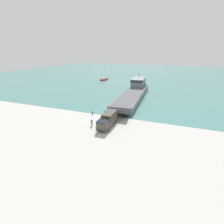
{
  "coord_description": "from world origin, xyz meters",
  "views": [
    {
      "loc": [
        17.65,
        -37.02,
        17.02
      ],
      "look_at": [
        2.22,
        2.44,
        2.01
      ],
      "focal_mm": 28.0,
      "sensor_mm": 36.0,
      "label": 1
    }
  ],
  "objects_px": {
    "mooring_bollard": "(92,113)",
    "landing_craft": "(134,91)",
    "military_truck": "(108,120)",
    "moored_boat_a": "(104,79)",
    "soldier_on_ramp": "(92,122)"
  },
  "relations": [
    {
      "from": "military_truck",
      "to": "moored_boat_a",
      "type": "distance_m",
      "value": 67.63
    },
    {
      "from": "military_truck",
      "to": "moored_boat_a",
      "type": "relative_size",
      "value": 1.25
    },
    {
      "from": "soldier_on_ramp",
      "to": "moored_boat_a",
      "type": "distance_m",
      "value": 67.37
    },
    {
      "from": "mooring_bollard",
      "to": "landing_craft",
      "type": "bearing_deg",
      "value": 77.05
    },
    {
      "from": "soldier_on_ramp",
      "to": "mooring_bollard",
      "type": "distance_m",
      "value": 7.88
    },
    {
      "from": "landing_craft",
      "to": "soldier_on_ramp",
      "type": "bearing_deg",
      "value": -97.7
    },
    {
      "from": "soldier_on_ramp",
      "to": "mooring_bollard",
      "type": "xyz_separation_m",
      "value": [
        -3.5,
        7.04,
        -0.46
      ]
    },
    {
      "from": "military_truck",
      "to": "soldier_on_ramp",
      "type": "height_order",
      "value": "military_truck"
    },
    {
      "from": "military_truck",
      "to": "mooring_bollard",
      "type": "distance_m",
      "value": 9.2
    },
    {
      "from": "landing_craft",
      "to": "military_truck",
      "type": "height_order",
      "value": "landing_craft"
    },
    {
      "from": "landing_craft",
      "to": "moored_boat_a",
      "type": "bearing_deg",
      "value": 126.84
    },
    {
      "from": "soldier_on_ramp",
      "to": "mooring_bollard",
      "type": "height_order",
      "value": "soldier_on_ramp"
    },
    {
      "from": "landing_craft",
      "to": "military_truck",
      "type": "xyz_separation_m",
      "value": [
        1.4,
        -30.4,
        -0.4
      ]
    },
    {
      "from": "landing_craft",
      "to": "moored_boat_a",
      "type": "relative_size",
      "value": 6.54
    },
    {
      "from": "soldier_on_ramp",
      "to": "moored_boat_a",
      "type": "relative_size",
      "value": 0.26
    }
  ]
}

